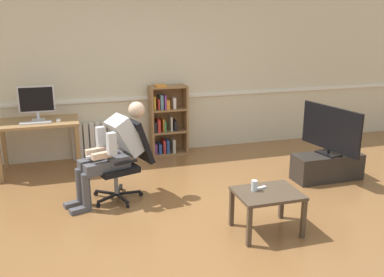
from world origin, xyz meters
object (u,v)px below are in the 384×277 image
spare_remote (260,188)px  computer_mouse (58,120)px  person_seated (113,150)px  drinking_glass (254,186)px  imac_monitor (37,101)px  keyboard (36,123)px  tv_screen (331,130)px  computer_desk (38,129)px  coffee_table (267,198)px  tv_stand (327,167)px  office_chair (126,157)px  bookshelf (167,121)px  radiator (102,140)px

spare_remote → computer_mouse: bearing=25.7°
person_seated → drinking_glass: bearing=29.6°
drinking_glass → computer_mouse: bearing=128.8°
imac_monitor → keyboard: 0.35m
person_seated → tv_screen: person_seated is taller
keyboard → computer_mouse: bearing=3.8°
keyboard → tv_screen: tv_screen is taller
computer_desk → spare_remote: (2.28, -2.49, -0.19)m
computer_mouse → tv_screen: (3.52, -1.35, -0.06)m
keyboard → coffee_table: size_ratio=0.64×
person_seated → tv_stand: bearing=68.9°
office_chair → person_seated: (-0.15, -0.05, 0.12)m
office_chair → bookshelf: bearing=132.3°
office_chair → spare_remote: (1.23, -1.22, -0.07)m
imac_monitor → person_seated: imac_monitor is taller
computer_desk → spare_remote: computer_desk is taller
spare_remote → keyboard: bearing=30.0°
keyboard → drinking_glass: (2.22, -2.37, -0.26)m
bookshelf → person_seated: bearing=-123.1°
computer_desk → radiator: bearing=23.4°
tv_stand → coffee_table: 1.86m
coffee_table → tv_screen: bearing=36.9°
computer_desk → person_seated: person_seated is taller
computer_desk → tv_stand: bearing=-21.2°
imac_monitor → tv_stand: bearing=-22.2°
office_chair → tv_screen: size_ratio=0.98×
radiator → tv_stand: radiator is taller
keyboard → office_chair: 1.57m
bookshelf → office_chair: (-0.89, -1.55, -0.01)m
office_chair → drinking_glass: bearing=24.9°
coffee_table → drinking_glass: (-0.12, 0.07, 0.12)m
computer_mouse → tv_stand: (3.51, -1.35, -0.59)m
tv_stand → radiator: bearing=147.3°
keyboard → office_chair: size_ratio=0.43×
computer_desk → tv_screen: size_ratio=1.11×
imac_monitor → office_chair: (1.05, -1.34, -0.51)m
coffee_table → spare_remote: bearing=113.0°
bookshelf → tv_screen: bearing=-43.5°
office_chair → computer_mouse: bearing=-163.8°
person_seated → coffee_table: 1.92m
keyboard → bookshelf: bearing=12.3°
radiator → tv_screen: tv_screen is taller
computer_desk → coffee_table: (2.32, -2.58, -0.26)m
computer_mouse → tv_screen: bearing=-21.0°
bookshelf → drinking_glass: (0.26, -2.80, -0.04)m
computer_desk → office_chair: (1.06, -1.26, -0.12)m
tv_screen → spare_remote: bearing=112.6°
computer_desk → radiator: size_ratio=1.23×
tv_screen → coffee_table: (-1.48, -1.11, -0.33)m
office_chair → tv_screen: 2.76m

